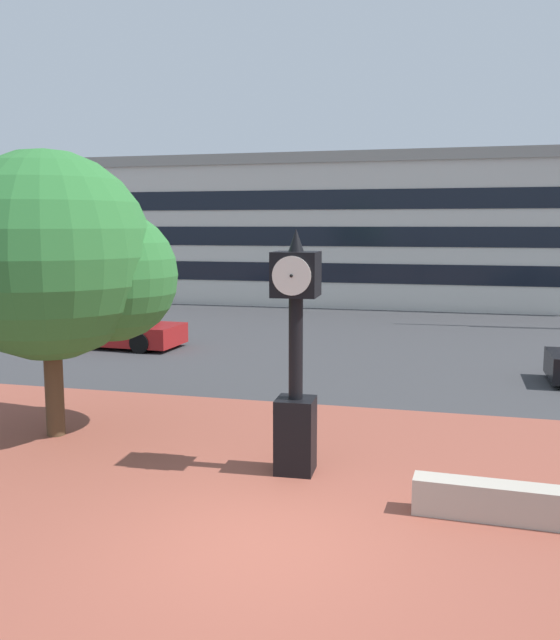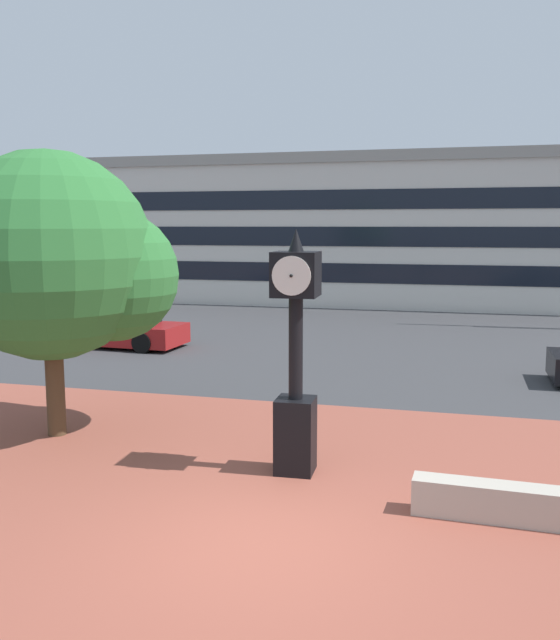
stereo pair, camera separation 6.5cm
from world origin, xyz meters
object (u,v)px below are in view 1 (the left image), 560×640
at_px(plaza_tree, 62,261).
at_px(car_street_far, 117,329).
at_px(street_clock, 296,360).
at_px(civic_building, 357,230).

relative_size(plaza_tree, car_street_far, 1.19).
distance_m(street_clock, plaza_tree, 4.87).
bearing_deg(civic_building, plaza_tree, -93.62).
bearing_deg(plaza_tree, street_clock, -11.01).
distance_m(street_clock, civic_building, 27.98).
height_order(car_street_far, civic_building, civic_building).
bearing_deg(car_street_far, street_clock, -136.77).
bearing_deg(street_clock, car_street_far, 128.13).
height_order(plaza_tree, civic_building, civic_building).
xyz_separation_m(street_clock, civic_building, (-2.87, 27.77, 1.82)).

